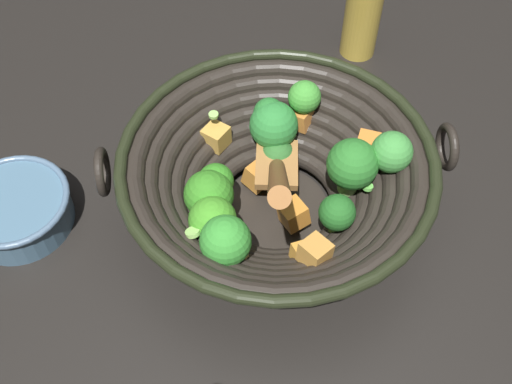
# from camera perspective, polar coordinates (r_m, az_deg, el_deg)

# --- Properties ---
(ground_plane) EXTENTS (4.00, 4.00, 0.00)m
(ground_plane) POSITION_cam_1_polar(r_m,az_deg,el_deg) (0.75, 1.78, -1.97)
(ground_plane) COLOR black
(wok) EXTENTS (0.39, 0.35, 0.26)m
(wok) POSITION_cam_1_polar(r_m,az_deg,el_deg) (0.69, 1.92, 1.35)
(wok) COLOR black
(wok) RESTS_ON ground
(prep_bowl) EXTENTS (0.13, 0.13, 0.05)m
(prep_bowl) POSITION_cam_1_polar(r_m,az_deg,el_deg) (0.77, -21.33, -1.48)
(prep_bowl) COLOR slate
(prep_bowl) RESTS_ON ground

